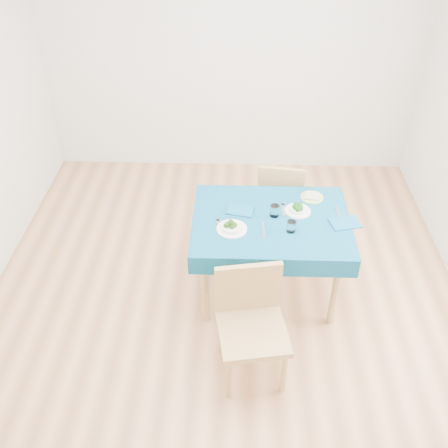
{
  "coord_description": "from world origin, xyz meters",
  "views": [
    {
      "loc": [
        0.09,
        -2.87,
        3.1
      ],
      "look_at": [
        0.0,
        0.0,
        0.85
      ],
      "focal_mm": 40.0,
      "sensor_mm": 36.0,
      "label": 1
    }
  ],
  "objects_px": {
    "chair_near": "(253,318)",
    "chair_far": "(281,190)",
    "table": "(268,256)",
    "bowl_near": "(232,226)",
    "side_plate": "(312,197)",
    "bowl_far": "(298,208)"
  },
  "relations": [
    {
      "from": "table",
      "to": "bowl_near",
      "type": "relative_size",
      "value": 5.23
    },
    {
      "from": "chair_near",
      "to": "chair_far",
      "type": "bearing_deg",
      "value": 70.54
    },
    {
      "from": "table",
      "to": "bowl_far",
      "type": "height_order",
      "value": "bowl_far"
    },
    {
      "from": "table",
      "to": "bowl_near",
      "type": "xyz_separation_m",
      "value": [
        -0.3,
        -0.14,
        0.41
      ]
    },
    {
      "from": "chair_far",
      "to": "bowl_near",
      "type": "height_order",
      "value": "chair_far"
    },
    {
      "from": "side_plate",
      "to": "table",
      "type": "bearing_deg",
      "value": -138.88
    },
    {
      "from": "chair_near",
      "to": "side_plate",
      "type": "xyz_separation_m",
      "value": [
        0.49,
        1.14,
        0.19
      ]
    },
    {
      "from": "table",
      "to": "chair_near",
      "type": "distance_m",
      "value": 0.87
    },
    {
      "from": "table",
      "to": "bowl_far",
      "type": "bearing_deg",
      "value": 26.7
    },
    {
      "from": "bowl_near",
      "to": "side_plate",
      "type": "bearing_deg",
      "value": 34.09
    },
    {
      "from": "bowl_near",
      "to": "side_plate",
      "type": "distance_m",
      "value": 0.78
    },
    {
      "from": "bowl_far",
      "to": "side_plate",
      "type": "bearing_deg",
      "value": 55.67
    },
    {
      "from": "chair_far",
      "to": "bowl_near",
      "type": "relative_size",
      "value": 4.35
    },
    {
      "from": "table",
      "to": "chair_near",
      "type": "xyz_separation_m",
      "value": [
        -0.14,
        -0.84,
        0.2
      ]
    },
    {
      "from": "chair_near",
      "to": "bowl_far",
      "type": "bearing_deg",
      "value": 59.81
    },
    {
      "from": "bowl_far",
      "to": "side_plate",
      "type": "distance_m",
      "value": 0.24
    },
    {
      "from": "bowl_far",
      "to": "chair_far",
      "type": "bearing_deg",
      "value": 96.13
    },
    {
      "from": "chair_near",
      "to": "chair_far",
      "type": "xyz_separation_m",
      "value": [
        0.28,
        1.62,
        -0.07
      ]
    },
    {
      "from": "chair_far",
      "to": "side_plate",
      "type": "height_order",
      "value": "chair_far"
    },
    {
      "from": "chair_near",
      "to": "bowl_near",
      "type": "xyz_separation_m",
      "value": [
        -0.16,
        0.7,
        0.22
      ]
    },
    {
      "from": "chair_near",
      "to": "table",
      "type": "bearing_deg",
      "value": 70.73
    },
    {
      "from": "bowl_far",
      "to": "side_plate",
      "type": "xyz_separation_m",
      "value": [
        0.13,
        0.19,
        -0.03
      ]
    }
  ]
}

